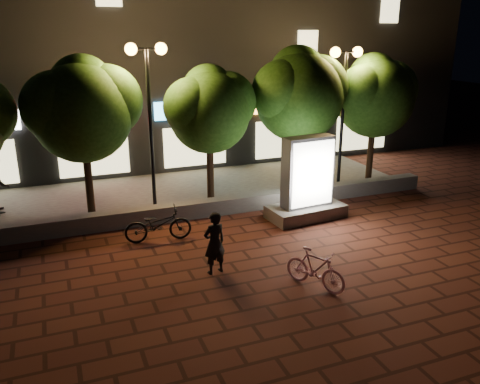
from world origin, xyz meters
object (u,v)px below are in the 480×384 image
tree_left (83,106)px  tree_right (300,91)px  street_lamp_left (148,85)px  street_lamp_right (345,81)px  tree_mid (210,107)px  scooter_parked (158,225)px  tree_far_right (376,93)px  scooter_pink (315,269)px  ad_kiosk (307,186)px  rider (215,243)px

tree_left → tree_right: size_ratio=0.97×
street_lamp_left → street_lamp_right: street_lamp_left is taller
tree_mid → scooter_parked: bearing=-130.8°
tree_mid → scooter_parked: (-2.50, -2.89, -2.73)m
tree_far_right → street_lamp_right: bearing=-170.4°
tree_left → street_lamp_left: (1.95, -0.26, 0.58)m
street_lamp_right → scooter_pink: (-4.69, -6.52, -3.43)m
tree_left → ad_kiosk: (6.20, -2.78, -2.40)m
rider → street_lamp_left: bearing=-97.6°
tree_right → scooter_parked: tree_right is taller
tree_mid → tree_far_right: bearing=0.0°
tree_left → street_lamp_left: bearing=-7.7°
street_lamp_left → scooter_parked: street_lamp_left is taller
ad_kiosk → rider: bearing=-147.0°
tree_mid → ad_kiosk: tree_mid is taller
ad_kiosk → scooter_pink: size_ratio=1.67×
street_lamp_right → ad_kiosk: size_ratio=1.92×
street_lamp_left → rider: size_ratio=3.30×
tree_right → rider: 7.74m
street_lamp_right → scooter_parked: street_lamp_right is taller
rider → scooter_parked: bearing=-82.4°
scooter_parked → tree_mid: bearing=-34.9°
tree_left → ad_kiosk: 7.20m
scooter_pink → tree_far_right: bearing=18.7°
ad_kiosk → street_lamp_left: bearing=149.4°
tree_right → scooter_pink: size_ratio=3.27×
scooter_parked → tree_far_right: bearing=-66.2°
scooter_pink → scooter_parked: bearing=96.6°
tree_mid → tree_far_right: 6.50m
scooter_parked → street_lamp_left: bearing=-3.7°
tree_mid → street_lamp_left: 2.22m
tree_right → tree_left: bearing=-180.0°
street_lamp_left → rider: street_lamp_left is taller
tree_far_right → scooter_parked: bearing=-162.2°
tree_far_right → street_lamp_left: 8.58m
ad_kiosk → rider: ad_kiosk is taller
street_lamp_right → ad_kiosk: 4.69m
scooter_parked → ad_kiosk: bearing=-82.6°
tree_mid → scooter_pink: size_ratio=2.91×
tree_mid → rider: tree_mid is taller
rider → tree_left: bearing=-78.2°
street_lamp_right → rider: 8.84m
rider → street_lamp_right: bearing=-155.0°
tree_left → tree_right: bearing=0.0°
ad_kiosk → street_lamp_right: bearing=42.5°
street_lamp_left → ad_kiosk: (4.25, -2.51, -2.98)m
tree_left → tree_mid: 4.00m
street_lamp_right → tree_mid: bearing=177.0°
tree_mid → scooter_pink: 7.33m
tree_far_right → ad_kiosk: tree_far_right is taller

